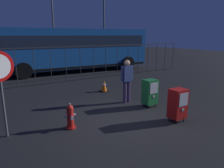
% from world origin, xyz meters
% --- Properties ---
extents(ground_plane, '(60.00, 60.00, 0.00)m').
position_xyz_m(ground_plane, '(0.00, 0.00, 0.00)').
color(ground_plane, black).
extents(fire_hydrant, '(0.33, 0.31, 0.75)m').
position_xyz_m(fire_hydrant, '(-1.57, 0.41, 0.35)').
color(fire_hydrant, red).
rests_on(fire_hydrant, ground_plane).
extents(newspaper_box_primary, '(0.48, 0.42, 1.02)m').
position_xyz_m(newspaper_box_primary, '(1.56, 0.61, 0.57)').
color(newspaper_box_primary, black).
rests_on(newspaper_box_primary, ground_plane).
extents(newspaper_box_secondary, '(0.48, 0.42, 1.02)m').
position_xyz_m(newspaper_box_secondary, '(1.38, -0.84, 0.57)').
color(newspaper_box_secondary, black).
rests_on(newspaper_box_secondary, ground_plane).
extents(stop_sign, '(0.71, 0.31, 2.23)m').
position_xyz_m(stop_sign, '(-3.17, 0.81, 1.60)').
color(stop_sign, '#4C4F54').
rests_on(stop_sign, ground_plane).
extents(pedestrian, '(0.55, 0.22, 1.67)m').
position_xyz_m(pedestrian, '(1.14, 1.46, 0.95)').
color(pedestrian, '#382D51').
rests_on(pedestrian, ground_plane).
extents(traffic_cone, '(0.36, 0.36, 0.53)m').
position_xyz_m(traffic_cone, '(1.18, 3.33, 0.26)').
color(traffic_cone, black).
rests_on(traffic_cone, ground_plane).
extents(fence_barrier, '(18.03, 0.04, 2.00)m').
position_xyz_m(fence_barrier, '(0.00, 6.29, 1.02)').
color(fence_barrier, '#2D2D33').
rests_on(fence_barrier, ground_plane).
extents(bus_near, '(10.64, 3.31, 3.00)m').
position_xyz_m(bus_near, '(2.23, 9.29, 1.71)').
color(bus_near, '#19519E').
rests_on(bus_near, ground_plane).
extents(street_light_near_left, '(0.32, 0.32, 8.54)m').
position_xyz_m(street_light_near_left, '(2.27, 14.48, 4.85)').
color(street_light_near_left, '#4C4F54').
rests_on(street_light_near_left, ground_plane).
extents(street_light_near_right, '(0.32, 0.32, 7.30)m').
position_xyz_m(street_light_near_right, '(6.30, 12.26, 4.21)').
color(street_light_near_right, '#4C4F54').
rests_on(street_light_near_right, ground_plane).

